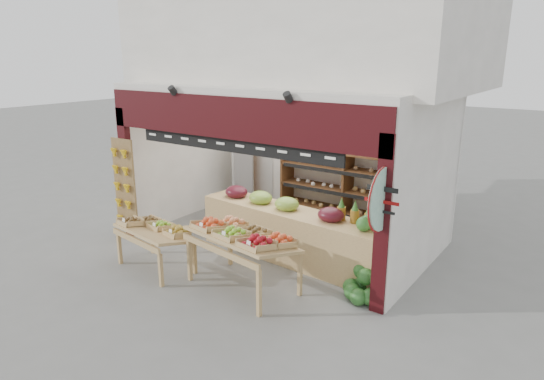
% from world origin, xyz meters
% --- Properties ---
extents(ground, '(60.00, 60.00, 0.00)m').
position_xyz_m(ground, '(0.00, 0.00, 0.00)').
color(ground, slate).
rests_on(ground, ground).
extents(shop_structure, '(6.36, 5.12, 5.40)m').
position_xyz_m(shop_structure, '(0.00, 1.61, 3.92)').
color(shop_structure, white).
rests_on(shop_structure, ground).
extents(banana_board, '(0.60, 0.15, 1.80)m').
position_xyz_m(banana_board, '(-2.73, -1.17, 1.12)').
color(banana_board, olive).
rests_on(banana_board, ground).
extents(gift_sign, '(0.04, 0.93, 0.92)m').
position_xyz_m(gift_sign, '(2.75, -1.15, 1.75)').
color(gift_sign, '#B5E4C8').
rests_on(gift_sign, ground).
extents(back_shelving, '(3.15, 0.52, 1.93)m').
position_xyz_m(back_shelving, '(0.73, 1.94, 1.15)').
color(back_shelving, brown).
rests_on(back_shelving, ground).
extents(refrigerator, '(0.75, 0.75, 1.79)m').
position_xyz_m(refrigerator, '(-1.76, 1.85, 0.90)').
color(refrigerator, silver).
rests_on(refrigerator, ground).
extents(cardboard_stack, '(1.06, 0.76, 0.64)m').
position_xyz_m(cardboard_stack, '(-1.57, 0.59, 0.23)').
color(cardboard_stack, beige).
rests_on(cardboard_stack, ground).
extents(mid_counter, '(3.83, 1.06, 1.17)m').
position_xyz_m(mid_counter, '(0.67, -0.21, 0.52)').
color(mid_counter, tan).
rests_on(mid_counter, ground).
extents(display_table_left, '(1.53, 1.00, 0.93)m').
position_xyz_m(display_table_left, '(-1.13, -1.83, 0.69)').
color(display_table_left, tan).
rests_on(display_table_left, ground).
extents(display_table_right, '(1.92, 1.28, 1.12)m').
position_xyz_m(display_table_right, '(0.66, -1.60, 0.89)').
color(display_table_right, tan).
rests_on(display_table_right, ground).
extents(watermelon_pile, '(0.64, 0.66, 0.50)m').
position_xyz_m(watermelon_pile, '(2.39, -0.83, 0.19)').
color(watermelon_pile, '#1A4F1A').
rests_on(watermelon_pile, ground).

